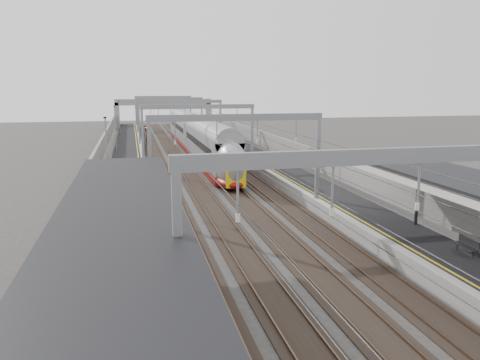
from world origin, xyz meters
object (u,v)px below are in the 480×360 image
overbridge (163,106)px  signal_green (146,133)px  train (198,140)px  bench (467,244)px

overbridge → signal_green: overbridge is taller
train → bench: 45.78m
overbridge → bench: bearing=-84.3°
train → signal_green: bearing=121.1°
overbridge → signal_green: 35.58m
bench → signal_green: bearing=104.3°
signal_green → overbridge: bearing=81.6°
overbridge → train: bearing=-88.1°
overbridge → signal_green: bearing=-98.4°
train → signal_green: (-6.70, 11.13, 0.18)m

